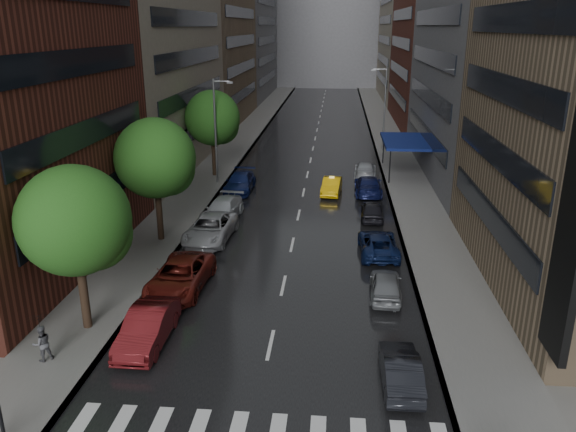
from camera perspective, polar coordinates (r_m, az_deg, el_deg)
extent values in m
plane|color=gray|center=(22.18, -3.07, -18.36)|extent=(220.00, 220.00, 0.00)
cube|color=black|center=(68.85, 2.71, 7.56)|extent=(14.00, 140.00, 0.01)
cube|color=gray|center=(69.76, -4.76, 7.73)|extent=(4.00, 140.00, 0.15)
cube|color=gray|center=(69.07, 10.26, 7.38)|extent=(4.00, 140.00, 0.15)
cube|color=silver|center=(22.25, -20.60, -19.54)|extent=(0.55, 2.80, 0.01)
cube|color=silver|center=(21.74, -17.04, -20.13)|extent=(0.55, 2.80, 0.01)
cube|color=maroon|center=(34.37, -27.08, 16.21)|extent=(8.00, 20.00, 26.00)
cube|color=#937A5B|center=(83.41, -7.56, 17.00)|extent=(8.00, 28.00, 22.00)
cube|color=slate|center=(54.91, 18.78, 16.40)|extent=(8.00, 28.00, 24.00)
cube|color=gray|center=(112.17, 11.96, 18.72)|extent=(8.00, 32.00, 28.00)
cube|color=black|center=(22.32, 26.93, -1.29)|extent=(0.30, 2.20, 10.00)
cube|color=slate|center=(135.53, 4.12, 19.85)|extent=(40.00, 14.00, 32.00)
cylinder|color=#382619|center=(27.23, -20.10, -6.82)|extent=(0.40, 0.40, 4.29)
sphere|color=#1E5116|center=(26.06, -20.88, -0.42)|extent=(4.90, 4.90, 4.90)
cylinder|color=#382619|center=(37.00, -12.97, 0.73)|extent=(0.40, 0.40, 4.43)
sphere|color=#1E5116|center=(36.14, -13.35, 5.74)|extent=(5.06, 5.06, 5.06)
cylinder|color=#382619|center=(52.54, -7.54, 6.32)|extent=(0.40, 0.40, 4.37)
sphere|color=#1E5116|center=(51.94, -7.69, 9.85)|extent=(5.00, 5.00, 5.00)
imported|color=yellow|center=(47.01, 4.45, 3.06)|extent=(1.81, 4.26, 1.37)
imported|color=maroon|center=(25.91, -14.07, -10.90)|extent=(1.73, 4.85, 1.59)
imported|color=#601913|center=(30.42, -10.90, -6.00)|extent=(2.93, 5.89, 1.60)
imported|color=#A3A4A9|center=(37.01, -7.89, -1.27)|extent=(3.00, 5.91, 1.60)
imported|color=#A8AEB2|center=(40.79, -6.65, 0.63)|extent=(2.66, 5.43, 1.52)
imported|color=#101B4E|center=(47.82, -4.89, 3.43)|extent=(2.24, 5.38, 1.55)
imported|color=black|center=(23.08, 11.36, -15.03)|extent=(1.49, 4.11, 1.35)
imported|color=slate|center=(29.63, 9.89, -6.90)|extent=(1.81, 4.08, 1.36)
imported|color=#0E1A42|center=(34.89, 9.17, -2.80)|extent=(2.45, 5.02, 1.37)
imported|color=black|center=(41.15, 8.57, 0.62)|extent=(1.83, 4.17, 1.40)
imported|color=#0D1340|center=(47.23, 8.16, 3.11)|extent=(2.19, 5.36, 1.55)
imported|color=#9FA3A8|center=(52.84, 7.85, 4.70)|extent=(2.19, 4.81, 1.36)
imported|color=#505055|center=(25.83, -23.71, -11.76)|extent=(0.97, 0.96, 1.58)
imported|color=black|center=(25.43, -23.97, -10.08)|extent=(0.96, 0.98, 0.88)
cylinder|color=black|center=(20.73, -27.18, -17.72)|extent=(0.12, 0.12, 3.20)
cylinder|color=gray|center=(49.40, -7.39, 8.45)|extent=(0.18, 0.18, 9.00)
cube|color=gray|center=(48.55, -5.94, 13.33)|extent=(0.50, 0.22, 0.16)
cylinder|color=gray|center=(63.30, 9.78, 10.59)|extent=(0.18, 0.18, 9.00)
cube|color=gray|center=(62.76, 8.68, 14.44)|extent=(0.50, 0.22, 0.16)
cube|color=navy|center=(53.85, 11.77, 7.44)|extent=(4.00, 8.00, 0.25)
cylinder|color=black|center=(50.30, 10.31, 4.99)|extent=(0.12, 0.12, 3.00)
cylinder|color=black|center=(57.69, 9.68, 6.79)|extent=(0.12, 0.12, 3.00)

